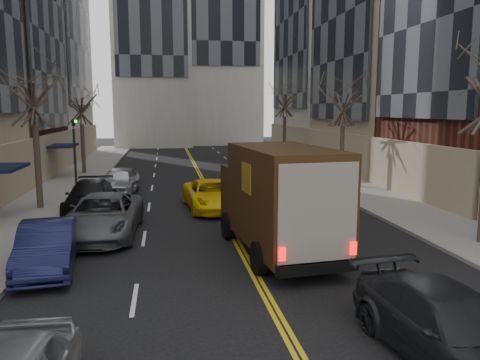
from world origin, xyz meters
The scene contains 18 objects.
sidewalk_left centered at (-9.00, 27.00, 0.07)m, with size 4.00×66.00×0.15m, color slate.
sidewalk_right centered at (9.00, 27.00, 0.07)m, with size 4.00×66.00×0.15m, color slate.
tree_lf_mid centered at (-8.80, 20.00, 6.60)m, with size 3.20×3.20×8.91m.
tree_lf_far centered at (-8.80, 33.00, 6.02)m, with size 3.20×3.20×8.12m.
tree_rt_mid centered at (8.80, 25.00, 6.17)m, with size 3.20×3.20×8.32m.
tree_rt_far centered at (8.80, 40.00, 6.74)m, with size 3.20×3.20×9.11m.
traffic_signal centered at (-7.39, 22.00, 2.82)m, with size 0.29×0.26×4.70m.
ups_truck centered at (1.20, 11.29, 1.89)m, with size 3.34×7.08×3.75m.
observer_sedan centered at (2.85, 3.83, 0.74)m, with size 2.58×5.27×1.47m.
taxi centered at (-0.36, 18.92, 0.73)m, with size 2.42×5.25×1.46m, color yellow.
pedestrian centered at (0.94, 18.82, 0.91)m, with size 0.66×0.44×1.82m, color black.
parked_lf_b centered at (-6.30, 10.78, 0.75)m, with size 1.59×4.57×1.51m, color #121539.
parked_lf_c centered at (-5.10, 14.61, 0.81)m, with size 2.70×5.87×1.63m, color #54565C.
parked_lf_d centered at (-6.30, 19.30, 0.75)m, with size 2.10×5.16×1.50m, color black.
parked_lf_e centered at (-5.29, 23.68, 0.82)m, with size 1.93×4.80×1.64m, color #B5B7BE.
parked_rt_a centered at (5.10, 27.31, 0.79)m, with size 1.67×4.80×1.58m, color #54585D.
parked_rt_b centered at (5.10, 26.94, 0.75)m, with size 2.49×5.41×1.50m, color #ACB0B4.
parked_rt_c centered at (6.30, 38.15, 0.77)m, with size 2.15×5.28×1.53m, color black.
Camera 1 is at (-2.59, -4.04, 4.98)m, focal length 35.00 mm.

